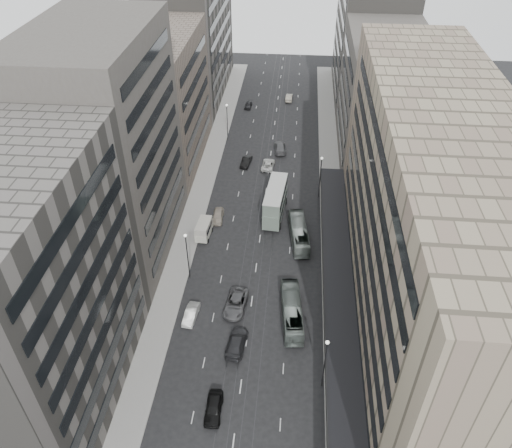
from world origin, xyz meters
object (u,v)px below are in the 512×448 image
(sedan_1, at_px, (191,314))
(bus_far, at_px, (299,233))
(bus_near, at_px, (292,311))
(double_decker, at_px, (275,201))
(sedan_2, at_px, (236,303))
(panel_van, at_px, (204,229))
(sedan_0, at_px, (214,408))

(sedan_1, bearing_deg, bus_far, 56.69)
(bus_near, relative_size, bus_far, 1.02)
(bus_far, relative_size, double_decker, 0.98)
(sedan_1, distance_m, sedan_2, 6.37)
(panel_van, distance_m, sedan_1, 17.66)
(double_decker, distance_m, sedan_2, 22.51)
(double_decker, xyz_separation_m, sedan_1, (-10.05, -24.42, -2.33))
(bus_near, bearing_deg, sedan_2, -15.32)
(bus_near, relative_size, double_decker, 1.00)
(bus_far, bearing_deg, sedan_2, 54.27)
(double_decker, bearing_deg, bus_near, -75.99)
(bus_near, height_order, bus_far, bus_near)
(bus_far, distance_m, sedan_0, 33.07)
(double_decker, relative_size, sedan_1, 2.44)
(sedan_0, relative_size, sedan_2, 0.78)
(double_decker, xyz_separation_m, sedan_0, (-4.75, -38.19, -2.24))
(bus_near, relative_size, sedan_2, 1.76)
(sedan_0, bearing_deg, sedan_2, 87.27)
(panel_van, bearing_deg, bus_far, 5.76)
(double_decker, bearing_deg, sedan_1, -107.26)
(double_decker, distance_m, panel_van, 13.26)
(sedan_0, distance_m, sedan_2, 16.18)
(sedan_1, bearing_deg, panel_van, 99.12)
(panel_van, height_order, sedan_1, panel_van)
(bus_near, xyz_separation_m, sedan_2, (-7.81, 1.31, -0.64))
(sedan_1, bearing_deg, bus_near, 9.70)
(bus_far, height_order, sedan_0, bus_far)
(panel_van, xyz_separation_m, sedan_2, (7.12, -15.20, -0.71))
(bus_far, bearing_deg, bus_near, 80.48)
(bus_far, relative_size, sedan_0, 2.22)
(double_decker, relative_size, panel_van, 2.29)
(bus_near, bearing_deg, panel_van, -53.69)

